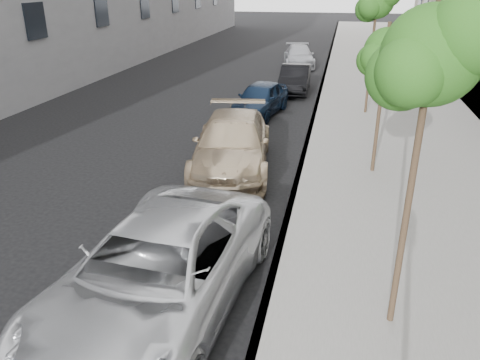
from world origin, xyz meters
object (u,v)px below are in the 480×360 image
(tree_near, at_px, (434,56))
(tree_mid, at_px, (388,50))
(sedan_rear, at_px, (299,56))
(suv, at_px, (232,144))
(sedan_blue, at_px, (260,99))
(sedan_black, at_px, (295,79))
(minivan, at_px, (157,272))
(tree_far, at_px, (378,1))

(tree_near, height_order, tree_mid, tree_near)
(sedan_rear, bearing_deg, tree_near, -90.17)
(suv, xyz_separation_m, sedan_blue, (-0.23, 6.10, -0.10))
(tree_near, bearing_deg, tree_mid, 90.00)
(tree_near, distance_m, suv, 8.15)
(suv, height_order, sedan_rear, suv)
(tree_mid, bearing_deg, suv, -175.20)
(suv, height_order, sedan_black, suv)
(tree_near, distance_m, sedan_black, 17.46)
(sedan_black, distance_m, sedan_rear, 7.51)
(suv, bearing_deg, sedan_rear, 81.09)
(tree_near, xyz_separation_m, suv, (-4.04, 6.16, -3.49))
(sedan_black, bearing_deg, minivan, -92.89)
(tree_far, height_order, suv, tree_far)
(tree_mid, xyz_separation_m, suv, (-4.04, -0.34, -2.70))
(sedan_rear, bearing_deg, tree_mid, -86.95)
(tree_near, relative_size, tree_mid, 1.21)
(tree_far, bearing_deg, tree_near, -90.00)
(tree_mid, bearing_deg, minivan, -118.53)
(suv, bearing_deg, tree_far, 51.12)
(sedan_blue, bearing_deg, suv, -78.27)
(tree_far, xyz_separation_m, sedan_black, (-3.33, 3.75, -3.75))
(sedan_black, bearing_deg, sedan_blue, -103.31)
(tree_far, distance_m, sedan_blue, 5.72)
(tree_far, bearing_deg, suv, -120.58)
(minivan, distance_m, suv, 6.59)
(tree_near, bearing_deg, suv, 123.27)
(tree_near, distance_m, minivan, 5.13)
(tree_near, height_order, tree_far, tree_far)
(tree_far, bearing_deg, minivan, -105.66)
(sedan_blue, bearing_deg, tree_mid, -43.86)
(suv, xyz_separation_m, sedan_black, (0.71, 10.59, -0.12))
(sedan_black, bearing_deg, tree_mid, -73.46)
(minivan, xyz_separation_m, sedan_black, (0.44, 17.17, -0.15))
(tree_near, distance_m, sedan_rear, 24.81)
(suv, bearing_deg, tree_mid, -3.49)
(minivan, bearing_deg, sedan_blue, 97.24)
(tree_mid, height_order, tree_far, tree_far)
(tree_far, distance_m, sedan_rear, 12.46)
(minivan, height_order, sedan_black, minivan)
(tree_mid, xyz_separation_m, minivan, (-3.76, -6.92, -2.67))
(tree_mid, xyz_separation_m, sedan_blue, (-4.27, 5.76, -2.81))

